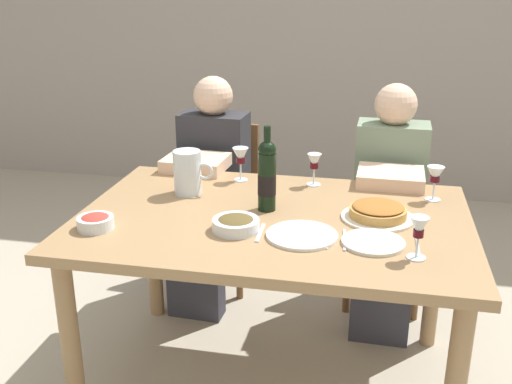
{
  "coord_description": "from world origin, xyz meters",
  "views": [
    {
      "loc": [
        0.36,
        -2.09,
        1.63
      ],
      "look_at": [
        -0.07,
        -0.0,
        0.86
      ],
      "focal_mm": 41.87,
      "sensor_mm": 36.0,
      "label": 1
    }
  ],
  "objects_px": {
    "wine_glass_left_diner": "(419,230)",
    "wine_glass_spare": "(435,176)",
    "salad_bowl": "(95,222)",
    "wine_glass_centre": "(241,157)",
    "diner_right": "(388,201)",
    "dinner_plate_left_setting": "(302,235)",
    "dinner_plate_right_setting": "(373,242)",
    "chair_left": "(222,193)",
    "olive_bowl": "(236,224)",
    "diner_left": "(208,186)",
    "wine_glass_right_diner": "(314,163)",
    "water_pitcher": "(188,175)",
    "baked_tart": "(378,212)",
    "wine_bottle": "(267,175)",
    "chair_right": "(387,207)",
    "dining_table": "(273,238)"
  },
  "relations": [
    {
      "from": "chair_left",
      "to": "chair_right",
      "type": "height_order",
      "value": "same"
    },
    {
      "from": "olive_bowl",
      "to": "dinner_plate_left_setting",
      "type": "height_order",
      "value": "olive_bowl"
    },
    {
      "from": "salad_bowl",
      "to": "diner_left",
      "type": "bearing_deg",
      "value": 80.29
    },
    {
      "from": "salad_bowl",
      "to": "olive_bowl",
      "type": "bearing_deg",
      "value": 9.7
    },
    {
      "from": "salad_bowl",
      "to": "dinner_plate_left_setting",
      "type": "relative_size",
      "value": 0.52
    },
    {
      "from": "wine_glass_left_diner",
      "to": "wine_glass_spare",
      "type": "distance_m",
      "value": 0.58
    },
    {
      "from": "wine_glass_left_diner",
      "to": "wine_glass_centre",
      "type": "relative_size",
      "value": 0.96
    },
    {
      "from": "wine_glass_right_diner",
      "to": "chair_left",
      "type": "relative_size",
      "value": 0.16
    },
    {
      "from": "diner_left",
      "to": "wine_glass_right_diner",
      "type": "bearing_deg",
      "value": 156.77
    },
    {
      "from": "diner_right",
      "to": "dinner_plate_left_setting",
      "type": "bearing_deg",
      "value": 70.16
    },
    {
      "from": "wine_glass_left_diner",
      "to": "chair_right",
      "type": "distance_m",
      "value": 1.2
    },
    {
      "from": "wine_glass_centre",
      "to": "chair_right",
      "type": "distance_m",
      "value": 0.91
    },
    {
      "from": "baked_tart",
      "to": "wine_bottle",
      "type": "bearing_deg",
      "value": 178.78
    },
    {
      "from": "water_pitcher",
      "to": "wine_glass_right_diner",
      "type": "distance_m",
      "value": 0.55
    },
    {
      "from": "wine_bottle",
      "to": "dinner_plate_right_setting",
      "type": "distance_m",
      "value": 0.5
    },
    {
      "from": "baked_tart",
      "to": "chair_right",
      "type": "height_order",
      "value": "chair_right"
    },
    {
      "from": "wine_bottle",
      "to": "diner_left",
      "type": "xyz_separation_m",
      "value": [
        -0.42,
        0.61,
        -0.29
      ]
    },
    {
      "from": "wine_glass_left_diner",
      "to": "wine_glass_spare",
      "type": "height_order",
      "value": "same"
    },
    {
      "from": "water_pitcher",
      "to": "olive_bowl",
      "type": "height_order",
      "value": "water_pitcher"
    },
    {
      "from": "dining_table",
      "to": "dinner_plate_right_setting",
      "type": "height_order",
      "value": "dinner_plate_right_setting"
    },
    {
      "from": "salad_bowl",
      "to": "wine_glass_centre",
      "type": "height_order",
      "value": "wine_glass_centre"
    },
    {
      "from": "wine_glass_spare",
      "to": "diner_left",
      "type": "bearing_deg",
      "value": 160.93
    },
    {
      "from": "olive_bowl",
      "to": "diner_right",
      "type": "relative_size",
      "value": 0.15
    },
    {
      "from": "dinner_plate_left_setting",
      "to": "diner_left",
      "type": "relative_size",
      "value": 0.22
    },
    {
      "from": "wine_glass_left_diner",
      "to": "dinner_plate_left_setting",
      "type": "distance_m",
      "value": 0.41
    },
    {
      "from": "chair_left",
      "to": "diner_right",
      "type": "bearing_deg",
      "value": 166.21
    },
    {
      "from": "baked_tart",
      "to": "chair_left",
      "type": "bearing_deg",
      "value": 134.38
    },
    {
      "from": "wine_glass_left_diner",
      "to": "wine_glass_right_diner",
      "type": "bearing_deg",
      "value": 121.98
    },
    {
      "from": "wine_glass_centre",
      "to": "dinner_plate_left_setting",
      "type": "distance_m",
      "value": 0.67
    },
    {
      "from": "wine_bottle",
      "to": "dinner_plate_right_setting",
      "type": "height_order",
      "value": "wine_bottle"
    },
    {
      "from": "wine_glass_right_diner",
      "to": "dinner_plate_left_setting",
      "type": "relative_size",
      "value": 0.56
    },
    {
      "from": "baked_tart",
      "to": "olive_bowl",
      "type": "relative_size",
      "value": 1.61
    },
    {
      "from": "salad_bowl",
      "to": "chair_right",
      "type": "bearing_deg",
      "value": 46.55
    },
    {
      "from": "dining_table",
      "to": "wine_glass_left_diner",
      "type": "distance_m",
      "value": 0.62
    },
    {
      "from": "dining_table",
      "to": "diner_left",
      "type": "relative_size",
      "value": 1.29
    },
    {
      "from": "dinner_plate_right_setting",
      "to": "chair_left",
      "type": "height_order",
      "value": "chair_left"
    },
    {
      "from": "wine_glass_right_diner",
      "to": "dinner_plate_right_setting",
      "type": "distance_m",
      "value": 0.64
    },
    {
      "from": "salad_bowl",
      "to": "olive_bowl",
      "type": "xyz_separation_m",
      "value": [
        0.51,
        0.09,
        -0.0
      ]
    },
    {
      "from": "dinner_plate_right_setting",
      "to": "chair_left",
      "type": "bearing_deg",
      "value": 127.19
    },
    {
      "from": "wine_bottle",
      "to": "salad_bowl",
      "type": "relative_size",
      "value": 2.53
    },
    {
      "from": "water_pitcher",
      "to": "salad_bowl",
      "type": "bearing_deg",
      "value": -116.74
    },
    {
      "from": "dinner_plate_right_setting",
      "to": "diner_right",
      "type": "xyz_separation_m",
      "value": [
        0.07,
        0.82,
        -0.15
      ]
    },
    {
      "from": "water_pitcher",
      "to": "dinner_plate_right_setting",
      "type": "relative_size",
      "value": 0.85
    },
    {
      "from": "dining_table",
      "to": "salad_bowl",
      "type": "xyz_separation_m",
      "value": [
        -0.61,
        -0.25,
        0.12
      ]
    },
    {
      "from": "wine_glass_spare",
      "to": "chair_right",
      "type": "bearing_deg",
      "value": 105.89
    },
    {
      "from": "diner_right",
      "to": "water_pitcher",
      "type": "bearing_deg",
      "value": 29.85
    },
    {
      "from": "dinner_plate_right_setting",
      "to": "diner_right",
      "type": "distance_m",
      "value": 0.84
    },
    {
      "from": "olive_bowl",
      "to": "dinner_plate_left_setting",
      "type": "bearing_deg",
      "value": -1.78
    },
    {
      "from": "dinner_plate_right_setting",
      "to": "diner_right",
      "type": "relative_size",
      "value": 0.19
    },
    {
      "from": "baked_tart",
      "to": "olive_bowl",
      "type": "bearing_deg",
      "value": -156.84
    }
  ]
}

